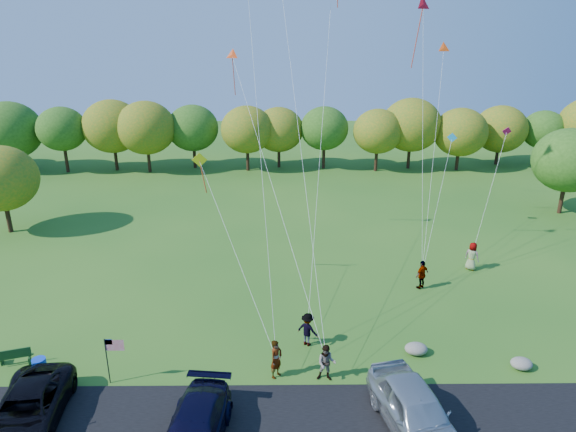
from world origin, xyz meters
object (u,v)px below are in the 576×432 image
flyer_a (276,359)px  flyer_b (326,363)px  minivan_dark (27,410)px  minivan_silver (415,411)px  flyer_d (422,275)px  minivan_navy (194,431)px  trash_barrel (40,367)px  flyer_e (472,256)px  park_bench (14,356)px  flyer_c (308,329)px

flyer_a → flyer_b: (2.30, -0.26, -0.05)m
minivan_dark → minivan_silver: (15.51, -0.44, 0.19)m
minivan_dark → flyer_d: flyer_d is taller
minivan_navy → minivan_silver: bearing=11.1°
minivan_dark → trash_barrel: (-1.00, 3.27, -0.37)m
flyer_b → flyer_e: size_ratio=0.94×
flyer_a → park_bench: bearing=123.3°
minivan_navy → park_bench: (-9.54, 5.37, -0.37)m
trash_barrel → flyer_a: bearing=-0.7°
flyer_e → trash_barrel: bearing=68.0°
park_bench → minivan_dark: bearing=-74.7°
flyer_d → trash_barrel: flyer_d is taller
park_bench → trash_barrel: size_ratio=1.70×
park_bench → trash_barrel: (1.63, -0.86, -0.01)m
flyer_b → park_bench: (-14.90, 1.26, -0.43)m
minivan_silver → park_bench: size_ratio=3.61×
minivan_navy → park_bench: bearing=156.5°
flyer_b → flyer_c: flyer_b is taller
park_bench → flyer_e: bearing=4.5°
minivan_silver → park_bench: 18.72m
flyer_c → flyer_d: bearing=-109.0°
minivan_silver → trash_barrel: bearing=154.6°
minivan_navy → flyer_a: flyer_a is taller
minivan_navy → flyer_e: bearing=50.0°
flyer_b → minivan_dark: bearing=-160.0°
flyer_e → park_bench: size_ratio=1.22×
minivan_navy → trash_barrel: (-7.91, 4.51, -0.39)m
minivan_dark → flyer_a: 10.45m
minivan_silver → flyer_d: size_ratio=3.04×
minivan_silver → minivan_navy: bearing=172.5°
flyer_c → flyer_a: bearing=90.2°
minivan_silver → flyer_c: (-3.98, 6.12, -0.14)m
minivan_dark → flyer_a: (9.97, 3.14, 0.11)m
minivan_navy → flyer_c: flyer_c is taller
flyer_e → trash_barrel: flyer_e is taller
flyer_b → flyer_d: bearing=59.9°
minivan_silver → trash_barrel: minivan_silver is taller
minivan_dark → trash_barrel: 3.45m
flyer_b → trash_barrel: (-13.27, 0.40, -0.44)m
minivan_navy → trash_barrel: 9.12m
flyer_c → flyer_e: 14.28m
flyer_d → flyer_e: bearing=175.7°
minivan_silver → flyer_e: bearing=50.6°
minivan_dark → park_bench: size_ratio=3.55×
flyer_b → flyer_e: bearing=53.9°
minivan_dark → flyer_d: (18.89, 11.69, 0.10)m
minivan_silver → trash_barrel: (-16.52, 3.71, -0.57)m
minivan_dark → flyer_e: flyer_e is taller
flyer_c → flyer_e: size_ratio=0.92×
flyer_d → trash_barrel: bearing=-14.6°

